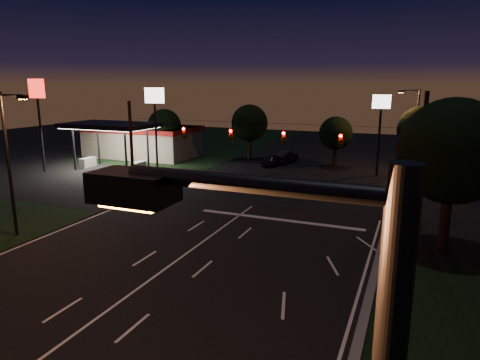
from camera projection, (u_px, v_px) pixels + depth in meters
The scene contains 20 objects.
ground at pixel (152, 279), 21.20m from camera, with size 140.00×140.00×0.00m, color black.
cross_street_left at pixel (74, 180), 43.08m from camera, with size 20.00×16.00×0.02m, color black.
center_line at pixel (60, 345), 15.79m from camera, with size 0.14×40.00×0.01m, color silver.
stop_bar at pixel (279, 220), 30.45m from camera, with size 12.00×0.50×0.01m, color silver.
utility_pole_right at pixel (415, 220), 30.26m from camera, with size 0.30×0.30×9.00m, color black.
utility_pole_left at pixel (134, 189), 39.20m from camera, with size 0.28×0.28×8.00m, color black.
signal_span at pixel (257, 135), 33.49m from camera, with size 24.00×0.40×1.56m.
gas_station at pixel (141, 139), 56.23m from camera, with size 14.20×16.10×5.25m.
pole_sign_left_near at pixel (155, 108), 44.73m from camera, with size 2.20×0.30×9.10m.
pole_sign_left_far at pixel (38, 102), 45.45m from camera, with size 2.00×0.30×10.00m.
pole_sign_right at pixel (381, 116), 43.91m from camera, with size 1.80×0.30×8.40m.
street_light_left at pixel (11, 155), 26.04m from camera, with size 2.20×0.35×9.00m.
street_light_right_far at pixel (414, 125), 44.73m from camera, with size 2.20×0.35×9.00m.
tree_right_near at pixel (453, 152), 24.09m from camera, with size 6.00×6.00×8.76m.
tree_far_a at pixel (165, 126), 54.13m from camera, with size 4.20×4.20×6.42m.
tree_far_b at pixel (250, 123), 53.94m from camera, with size 4.60×4.60×6.98m.
tree_far_c at pixel (336, 134), 49.08m from camera, with size 3.80×3.80×5.86m.
tree_far_d at pixel (422, 130), 43.75m from camera, with size 4.80×4.80×7.30m.
car_oncoming_a at pixel (273, 160), 50.53m from camera, with size 1.57×3.89×1.33m, color black.
car_oncoming_b at pixel (286, 157), 52.55m from camera, with size 1.55×4.45×1.47m, color black.
Camera 1 is at (11.54, -16.46, 9.42)m, focal length 32.00 mm.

